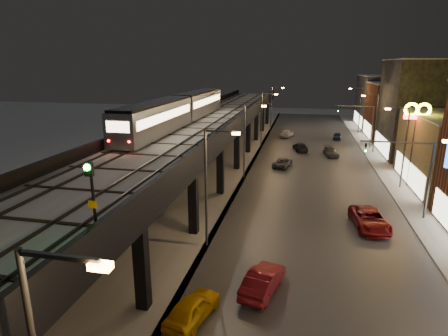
{
  "coord_description": "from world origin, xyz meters",
  "views": [
    {
      "loc": [
        5.98,
        -12.08,
        13.35
      ],
      "look_at": [
        -0.3,
        17.45,
        5.0
      ],
      "focal_mm": 30.0,
      "sensor_mm": 36.0,
      "label": 1
    }
  ],
  "objects_px": {
    "car_mid_dark": "(300,147)",
    "car_onc_white": "(331,152)",
    "rail_signal": "(91,184)",
    "car_far_white": "(287,133)",
    "car_near_white": "(263,281)",
    "car_mid_silver": "(283,163)",
    "car_taxi": "(192,309)",
    "car_onc_dark": "(370,220)",
    "subway_train": "(181,109)",
    "car_onc_red": "(337,136)"
  },
  "relations": [
    {
      "from": "car_near_white",
      "to": "car_onc_red",
      "type": "distance_m",
      "value": 51.56
    },
    {
      "from": "car_onc_dark",
      "to": "car_mid_silver",
      "type": "bearing_deg",
      "value": 107.35
    },
    {
      "from": "subway_train",
      "to": "car_onc_dark",
      "type": "distance_m",
      "value": 24.96
    },
    {
      "from": "car_mid_dark",
      "to": "car_onc_white",
      "type": "bearing_deg",
      "value": 137.72
    },
    {
      "from": "rail_signal",
      "to": "car_onc_red",
      "type": "bearing_deg",
      "value": 76.11
    },
    {
      "from": "subway_train",
      "to": "car_mid_silver",
      "type": "height_order",
      "value": "subway_train"
    },
    {
      "from": "car_taxi",
      "to": "car_onc_white",
      "type": "distance_m",
      "value": 41.66
    },
    {
      "from": "car_mid_silver",
      "to": "car_mid_dark",
      "type": "height_order",
      "value": "car_mid_dark"
    },
    {
      "from": "rail_signal",
      "to": "car_mid_dark",
      "type": "height_order",
      "value": "rail_signal"
    },
    {
      "from": "car_mid_silver",
      "to": "car_onc_dark",
      "type": "bearing_deg",
      "value": 123.93
    },
    {
      "from": "subway_train",
      "to": "car_onc_white",
      "type": "xyz_separation_m",
      "value": [
        18.83,
        13.9,
        -7.58
      ]
    },
    {
      "from": "car_mid_silver",
      "to": "car_onc_white",
      "type": "distance_m",
      "value": 10.29
    },
    {
      "from": "car_taxi",
      "to": "car_mid_dark",
      "type": "xyz_separation_m",
      "value": [
        5.04,
        43.08,
        -0.05
      ]
    },
    {
      "from": "car_onc_dark",
      "to": "car_onc_white",
      "type": "bearing_deg",
      "value": 86.45
    },
    {
      "from": "rail_signal",
      "to": "car_far_white",
      "type": "distance_m",
      "value": 59.34
    },
    {
      "from": "rail_signal",
      "to": "car_onc_dark",
      "type": "xyz_separation_m",
      "value": [
        14.02,
        18.32,
        -8.04
      ]
    },
    {
      "from": "car_near_white",
      "to": "car_taxi",
      "type": "bearing_deg",
      "value": 58.17
    },
    {
      "from": "car_onc_white",
      "to": "car_onc_red",
      "type": "distance_m",
      "value": 13.9
    },
    {
      "from": "car_mid_dark",
      "to": "car_onc_red",
      "type": "xyz_separation_m",
      "value": [
        6.55,
        11.21,
        -0.03
      ]
    },
    {
      "from": "subway_train",
      "to": "car_taxi",
      "type": "relative_size",
      "value": 7.95
    },
    {
      "from": "car_mid_dark",
      "to": "car_far_white",
      "type": "relative_size",
      "value": 1.01
    },
    {
      "from": "subway_train",
      "to": "rail_signal",
      "type": "distance_m",
      "value": 31.26
    },
    {
      "from": "car_mid_silver",
      "to": "car_far_white",
      "type": "bearing_deg",
      "value": -79.15
    },
    {
      "from": "subway_train",
      "to": "car_far_white",
      "type": "distance_m",
      "value": 31.18
    },
    {
      "from": "subway_train",
      "to": "car_mid_silver",
      "type": "relative_size",
      "value": 7.35
    },
    {
      "from": "subway_train",
      "to": "car_mid_dark",
      "type": "distance_m",
      "value": 23.05
    },
    {
      "from": "car_near_white",
      "to": "car_onc_white",
      "type": "height_order",
      "value": "car_near_white"
    },
    {
      "from": "car_mid_silver",
      "to": "subway_train",
      "type": "bearing_deg",
      "value": 36.45
    },
    {
      "from": "car_onc_red",
      "to": "rail_signal",
      "type": "bearing_deg",
      "value": -97.97
    },
    {
      "from": "car_far_white",
      "to": "car_mid_dark",
      "type": "bearing_deg",
      "value": 116.28
    },
    {
      "from": "rail_signal",
      "to": "car_near_white",
      "type": "xyz_separation_m",
      "value": [
        6.25,
        7.34,
        -8.07
      ]
    },
    {
      "from": "car_far_white",
      "to": "car_onc_white",
      "type": "bearing_deg",
      "value": 130.48
    },
    {
      "from": "rail_signal",
      "to": "car_mid_silver",
      "type": "xyz_separation_m",
      "value": [
        5.68,
        36.72,
        -8.2
      ]
    },
    {
      "from": "rail_signal",
      "to": "car_taxi",
      "type": "bearing_deg",
      "value": 54.6
    },
    {
      "from": "subway_train",
      "to": "car_near_white",
      "type": "bearing_deg",
      "value": -61.45
    },
    {
      "from": "subway_train",
      "to": "car_onc_red",
      "type": "height_order",
      "value": "subway_train"
    },
    {
      "from": "car_near_white",
      "to": "subway_train",
      "type": "bearing_deg",
      "value": -47.8
    },
    {
      "from": "rail_signal",
      "to": "car_mid_silver",
      "type": "bearing_deg",
      "value": 81.2
    },
    {
      "from": "car_taxi",
      "to": "car_mid_dark",
      "type": "relative_size",
      "value": 0.92
    },
    {
      "from": "car_mid_silver",
      "to": "car_mid_dark",
      "type": "relative_size",
      "value": 0.99
    },
    {
      "from": "subway_train",
      "to": "car_taxi",
      "type": "xyz_separation_m",
      "value": [
        9.21,
        -26.63,
        -7.52
      ]
    },
    {
      "from": "car_near_white",
      "to": "car_onc_red",
      "type": "height_order",
      "value": "car_near_white"
    },
    {
      "from": "rail_signal",
      "to": "car_far_white",
      "type": "height_order",
      "value": "rail_signal"
    },
    {
      "from": "car_near_white",
      "to": "car_mid_silver",
      "type": "height_order",
      "value": "car_near_white"
    },
    {
      "from": "car_far_white",
      "to": "car_onc_red",
      "type": "xyz_separation_m",
      "value": [
        9.22,
        -0.31,
        -0.13
      ]
    },
    {
      "from": "rail_signal",
      "to": "car_near_white",
      "type": "height_order",
      "value": "rail_signal"
    },
    {
      "from": "car_taxi",
      "to": "car_mid_dark",
      "type": "distance_m",
      "value": 43.38
    },
    {
      "from": "car_far_white",
      "to": "car_onc_dark",
      "type": "height_order",
      "value": "car_onc_dark"
    },
    {
      "from": "subway_train",
      "to": "car_far_white",
      "type": "relative_size",
      "value": 7.38
    },
    {
      "from": "car_far_white",
      "to": "car_onc_white",
      "type": "distance_m",
      "value": 15.82
    }
  ]
}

